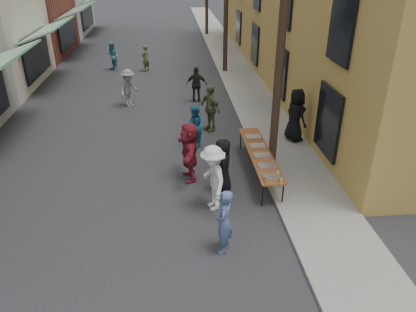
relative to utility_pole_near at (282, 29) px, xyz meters
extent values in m
plane|color=#28282B|center=(-4.30, -3.00, -4.50)|extent=(120.00, 120.00, 0.00)
cube|color=gray|center=(0.70, 12.00, -4.45)|extent=(2.20, 60.00, 0.10)
cylinder|color=#2D2116|center=(0.00, 0.00, 0.00)|extent=(0.26, 0.26, 9.00)
cube|color=brown|center=(-0.50, -0.33, -3.77)|extent=(0.70, 4.00, 0.04)
cylinder|color=black|center=(-0.79, -2.21, -4.14)|extent=(0.04, 0.04, 0.71)
cylinder|color=black|center=(-0.21, -2.21, -4.14)|extent=(0.04, 0.04, 0.71)
cylinder|color=black|center=(-0.79, 1.55, -4.14)|extent=(0.04, 0.04, 0.71)
cylinder|color=black|center=(-0.21, 1.55, -4.14)|extent=(0.04, 0.04, 0.71)
cube|color=maroon|center=(-0.50, -1.98, -3.71)|extent=(0.50, 0.33, 0.08)
cube|color=#B2B2B7|center=(-0.50, -1.33, -3.71)|extent=(0.50, 0.33, 0.08)
cube|color=tan|center=(-0.50, -0.63, -3.71)|extent=(0.50, 0.33, 0.08)
cube|color=#B2B2B7|center=(-0.50, 0.07, -3.71)|extent=(0.50, 0.33, 0.08)
cube|color=tan|center=(-0.50, 0.77, -3.71)|extent=(0.50, 0.33, 0.08)
cylinder|color=#A57F26|center=(-0.72, -2.28, -3.71)|extent=(0.07, 0.07, 0.08)
cylinder|color=#A57F26|center=(-0.72, -2.18, -3.71)|extent=(0.07, 0.07, 0.08)
cylinder|color=#A57F26|center=(-0.72, -2.08, -3.71)|extent=(0.07, 0.07, 0.08)
cylinder|color=tan|center=(-0.30, -2.23, -3.69)|extent=(0.08, 0.08, 0.12)
imported|color=black|center=(-1.81, -1.27, -3.65)|extent=(0.55, 0.83, 1.69)
imported|color=#4B6192|center=(-2.12, -3.98, -3.68)|extent=(0.55, 0.69, 1.65)
imported|color=#206788|center=(-2.43, 1.89, -3.72)|extent=(0.80, 0.91, 1.57)
imported|color=white|center=(-2.20, -2.15, -3.54)|extent=(0.95, 1.36, 1.91)
imported|color=#5F6A3D|center=(-1.73, 3.39, -3.56)|extent=(0.98, 1.17, 1.88)
imported|color=maroon|center=(-2.75, -0.46, -3.55)|extent=(0.66, 1.79, 1.89)
imported|color=black|center=(1.30, 1.94, -3.41)|extent=(0.94, 1.13, 1.98)
imported|color=gray|center=(-5.18, 6.54, -3.63)|extent=(1.14, 1.29, 1.74)
imported|color=black|center=(-2.03, 6.89, -3.66)|extent=(1.03, 0.54, 1.68)
imported|color=brown|center=(-4.69, 12.66, -3.72)|extent=(0.62, 0.68, 1.55)
imported|color=#5687A7|center=(-6.65, 12.99, -3.65)|extent=(1.00, 1.04, 1.69)
camera|label=1|loc=(-3.21, -11.67, 2.00)|focal=35.00mm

